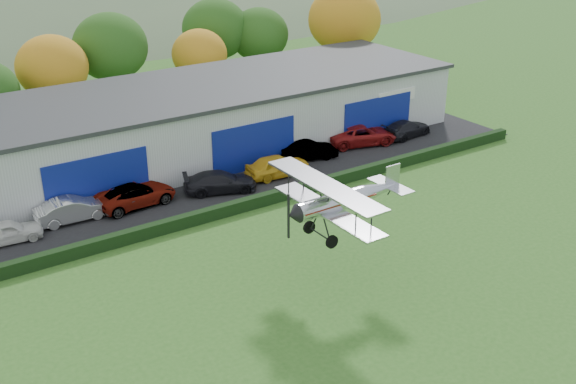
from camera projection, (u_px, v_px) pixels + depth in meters
ground at (407, 334)px, 33.32m from camera, size 300.00×300.00×0.00m
apron at (238, 179)px, 50.74m from camera, size 48.00×9.00×0.05m
hedge at (274, 197)px, 46.96m from camera, size 46.00×0.60×0.80m
hangar at (215, 115)px, 55.98m from camera, size 40.60×12.60×5.30m
tree_belt at (104, 56)px, 62.22m from camera, size 75.70×13.22×10.12m
car_0 at (7, 232)px, 41.50m from camera, size 4.16×1.98×1.37m
car_1 at (73, 209)px, 44.13m from camera, size 4.74×1.81×1.54m
car_2 at (136, 195)px, 46.24m from camera, size 5.59×2.94×1.50m
car_3 at (220, 182)px, 48.31m from camera, size 5.43×3.67×1.46m
car_4 at (278, 166)px, 50.81m from camera, size 4.95×2.33×1.64m
car_5 at (308, 150)px, 53.98m from camera, size 4.73×2.74×1.47m
car_6 at (361, 135)px, 57.07m from camera, size 6.43×4.23×1.64m
car_7 at (406, 129)px, 58.83m from camera, size 5.03×2.53×1.40m
biplane at (341, 199)px, 35.64m from camera, size 7.23×8.21×3.10m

